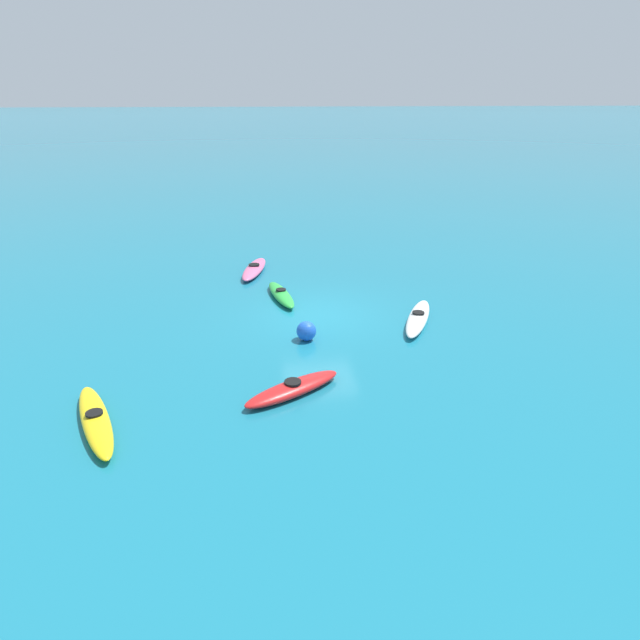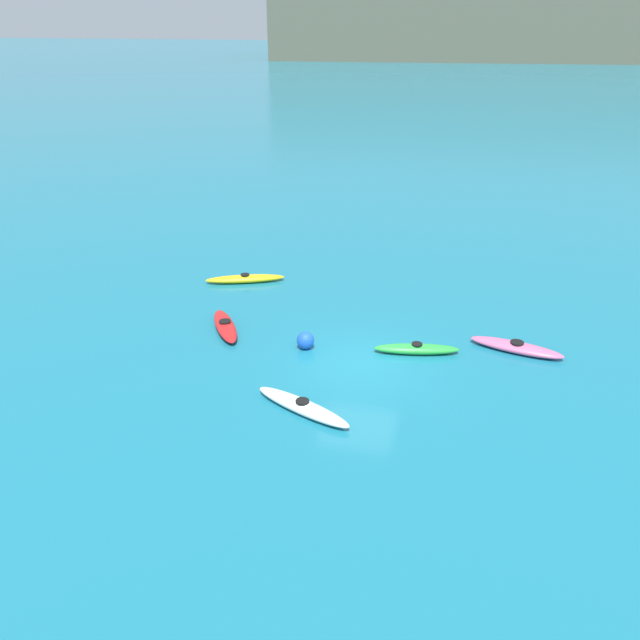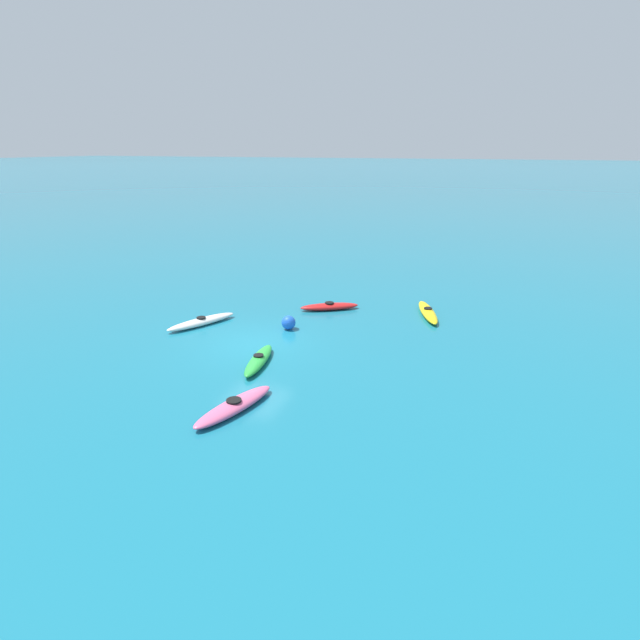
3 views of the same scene
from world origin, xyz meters
name	(u,v)px [view 3 (image 3 of 3)]	position (x,y,z in m)	size (l,w,h in m)	color
ground_plane	(253,343)	(0.00, 0.00, 0.00)	(600.00, 600.00, 0.00)	#19728C
kayak_white	(201,322)	(-1.10, -3.11, 0.16)	(3.26, 1.92, 0.37)	white
kayak_yellow	(428,312)	(-6.05, 5.81, 0.16)	(3.32, 1.75, 0.37)	yellow
kayak_pink	(234,406)	(4.96, 2.11, 0.16)	(3.19, 1.40, 0.37)	pink
kayak_red	(329,307)	(-5.19, 1.30, 0.16)	(2.03, 2.72, 0.37)	red
kayak_green	(259,360)	(1.70, 1.19, 0.16)	(2.91, 1.12, 0.37)	green
buoy_blue	(289,323)	(-2.01, 0.64, 0.30)	(0.60, 0.60, 0.60)	blue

